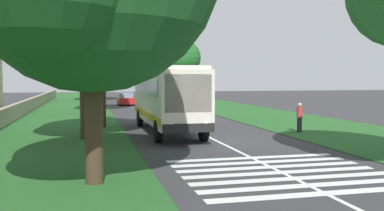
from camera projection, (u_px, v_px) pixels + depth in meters
The scene contains 17 objects.
ground at pixel (218, 141), 21.34m from camera, with size 160.00×160.00×0.00m, color #333335.
grass_verge_left at pixel (63, 118), 33.96m from camera, with size 120.00×8.00×0.04m, color #235623.
grass_verge_right at pixel (257, 114), 37.82m from camera, with size 120.00×8.00×0.04m, color #235623.
centre_line at pixel (165, 116), 35.89m from camera, with size 110.00×0.16×0.01m, color silver.
coach_bus at pixel (167, 95), 24.90m from camera, with size 11.16×2.62×3.73m.
zebra_crossing at pixel (282, 172), 14.34m from camera, with size 5.85×6.80×0.01m.
trailing_car_0 at pixel (175, 103), 42.17m from camera, with size 4.30×1.78×1.43m.
trailing_car_1 at pixel (126, 99), 50.42m from camera, with size 4.30×1.78×1.43m.
roadside_tree_left_0 at pixel (79, 7), 21.59m from camera, with size 8.77×7.14×10.40m.
roadside_tree_left_2 at pixel (96, 41), 40.09m from camera, with size 7.12×5.98×9.64m.
roadside_tree_left_3 at pixel (93, 56), 59.95m from camera, with size 8.74×7.12×10.03m.
roadside_tree_right_0 at pixel (151, 67), 80.58m from camera, with size 5.22×4.49×7.65m.
roadside_tree_right_1 at pixel (182, 59), 53.60m from camera, with size 5.52×4.50×7.91m.
roadside_tree_right_2 at pixel (167, 44), 64.04m from camera, with size 7.50×6.17×11.41m.
utility_pole at pixel (103, 64), 26.90m from camera, with size 0.24×1.40×7.73m.
roadside_wall at pixel (25, 107), 37.97m from camera, with size 70.00×0.40×1.16m, color #9E937F.
pedestrian at pixel (300, 117), 24.72m from camera, with size 0.34×0.34×1.69m.
Camera 1 is at (-20.28, 6.25, 3.13)m, focal length 40.29 mm.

